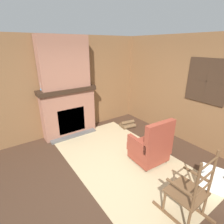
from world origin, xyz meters
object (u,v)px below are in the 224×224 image
at_px(laundry_basket, 213,179).
at_px(storage_case, 77,83).
at_px(decorative_plate_on_mantel, 63,83).
at_px(oil_lamp_vase, 42,88).
at_px(rocking_chair, 189,195).
at_px(firewood_stack, 128,124).
at_px(armchair, 151,147).

bearing_deg(laundry_basket, storage_case, -164.36).
bearing_deg(storage_case, decorative_plate_on_mantel, -92.92).
bearing_deg(oil_lamp_vase, storage_case, 89.99).
bearing_deg(decorative_plate_on_mantel, rocking_chair, 7.02).
xyz_separation_m(oil_lamp_vase, storage_case, (0.00, 0.95, 0.00)).
height_order(oil_lamp_vase, storage_case, oil_lamp_vase).
bearing_deg(firewood_stack, decorative_plate_on_mantel, -112.02).
bearing_deg(laundry_basket, rocking_chair, -85.81).
xyz_separation_m(armchair, oil_lamp_vase, (-2.31, -1.53, 1.07)).
distance_m(armchair, oil_lamp_vase, 2.97).
bearing_deg(laundry_basket, armchair, -161.19).
bearing_deg(oil_lamp_vase, decorative_plate_on_mantel, 92.06).
bearing_deg(storage_case, armchair, 14.00).
bearing_deg(armchair, decorative_plate_on_mantel, 25.93).
relative_size(armchair, firewood_stack, 2.15).
bearing_deg(armchair, firewood_stack, -20.84).
bearing_deg(laundry_basket, decorative_plate_on_mantel, -158.64).
height_order(rocking_chair, storage_case, storage_case).
xyz_separation_m(rocking_chair, decorative_plate_on_mantel, (-3.57, -0.44, 1.09)).
bearing_deg(firewood_stack, armchair, -24.17).
distance_m(armchair, firewood_stack, 1.82).
distance_m(laundry_basket, storage_case, 3.83).
relative_size(rocking_chair, firewood_stack, 2.40).
distance_m(firewood_stack, storage_case, 2.01).
xyz_separation_m(armchair, laundry_basket, (1.17, 0.40, -0.20)).
relative_size(armchair, laundry_basket, 1.91).
bearing_deg(decorative_plate_on_mantel, oil_lamp_vase, -87.94).
bearing_deg(rocking_chair, oil_lamp_vase, 13.69).
bearing_deg(oil_lamp_vase, firewood_stack, 73.49).
relative_size(firewood_stack, storage_case, 2.30).
xyz_separation_m(oil_lamp_vase, decorative_plate_on_mantel, (-0.02, 0.56, 0.06)).
height_order(rocking_chair, firewood_stack, rocking_chair).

